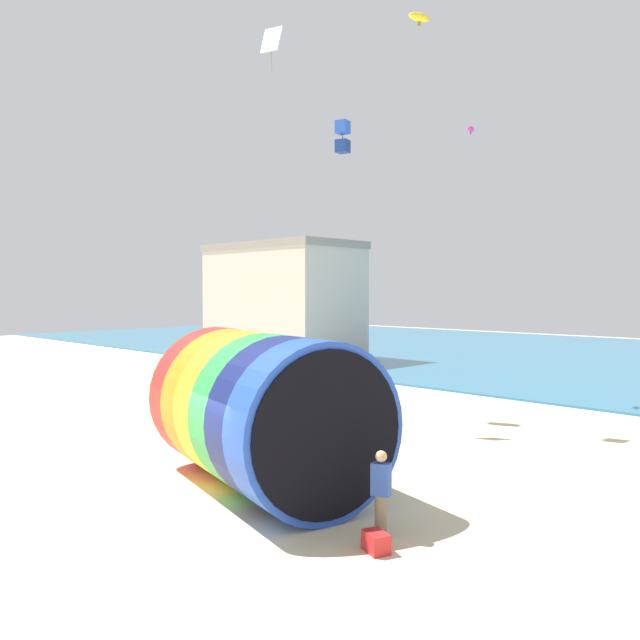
# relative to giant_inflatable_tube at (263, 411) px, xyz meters

# --- Properties ---
(ground_plane) EXTENTS (120.00, 120.00, 0.00)m
(ground_plane) POSITION_rel_giant_inflatable_tube_xyz_m (0.39, -1.90, -1.88)
(ground_plane) COLOR beige
(giant_inflatable_tube) EXTENTS (6.80, 5.14, 3.77)m
(giant_inflatable_tube) POSITION_rel_giant_inflatable_tube_xyz_m (0.00, 0.00, 0.00)
(giant_inflatable_tube) COLOR red
(giant_inflatable_tube) RESTS_ON ground
(kite_handler) EXTENTS (0.41, 0.32, 1.71)m
(kite_handler) POSITION_rel_giant_inflatable_tube_xyz_m (3.98, -0.42, -1.01)
(kite_handler) COLOR #726651
(kite_handler) RESTS_ON ground
(kite_magenta_parafoil) EXTENTS (0.42, 0.70, 0.34)m
(kite_magenta_parafoil) POSITION_rel_giant_inflatable_tube_xyz_m (-2.82, 14.13, 9.83)
(kite_magenta_parafoil) COLOR #D1339E
(kite_yellow_parafoil) EXTENTS (0.62, 0.92, 0.47)m
(kite_yellow_parafoil) POSITION_rel_giant_inflatable_tube_xyz_m (-1.16, 7.97, 12.11)
(kite_yellow_parafoil) COLOR yellow
(kite_white_diamond) EXTENTS (0.79, 0.59, 1.69)m
(kite_white_diamond) POSITION_rel_giant_inflatable_tube_xyz_m (-5.60, 5.25, 11.80)
(kite_white_diamond) COLOR white
(kite_blue_box) EXTENTS (0.53, 0.53, 1.29)m
(kite_blue_box) POSITION_rel_giant_inflatable_tube_xyz_m (-4.86, 8.21, 8.81)
(kite_blue_box) COLOR blue
(bystander_near_water) EXTENTS (0.34, 0.42, 1.53)m
(bystander_near_water) POSITION_rel_giant_inflatable_tube_xyz_m (-9.98, 9.74, -1.12)
(bystander_near_water) COLOR black
(bystander_near_water) RESTS_ON ground
(promenade_building) EXTENTS (10.91, 6.19, 8.13)m
(promenade_building) POSITION_rel_giant_inflatable_tube_xyz_m (-21.10, 19.87, 2.19)
(promenade_building) COLOR beige
(promenade_building) RESTS_ON ground
(cooler_box) EXTENTS (0.62, 0.53, 0.36)m
(cooler_box) POSITION_rel_giant_inflatable_tube_xyz_m (4.32, -0.99, -1.70)
(cooler_box) COLOR red
(cooler_box) RESTS_ON ground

